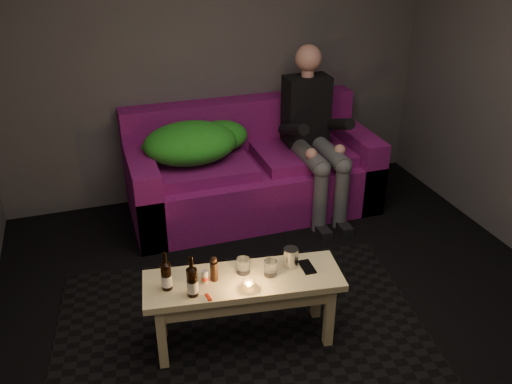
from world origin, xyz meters
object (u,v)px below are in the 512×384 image
sofa (251,172)px  coffee_table (244,289)px  person (313,130)px  beer_bottle_a (166,276)px  beer_bottle_b (192,281)px  steel_cup (291,258)px

sofa → coffee_table: size_ratio=1.76×
person → beer_bottle_a: person is taller
coffee_table → beer_bottle_b: size_ratio=4.75×
beer_bottle_b → coffee_table: bearing=11.3°
sofa → person: person is taller
beer_bottle_a → steel_cup: size_ratio=1.99×
sofa → beer_bottle_a: bearing=-122.2°
beer_bottle_a → beer_bottle_b: beer_bottle_b is taller
beer_bottle_b → beer_bottle_a: bearing=140.7°
person → beer_bottle_a: 2.18m
beer_bottle_b → person: bearing=47.9°
person → beer_bottle_b: person is taller
steel_cup → person: bearing=61.9°
sofa → beer_bottle_b: bearing=-117.4°
coffee_table → beer_bottle_a: (-0.46, 0.04, 0.18)m
person → beer_bottle_a: bearing=-136.6°
steel_cup → coffee_table: bearing=-175.2°
beer_bottle_b → steel_cup: 0.65m
coffee_table → steel_cup: steel_cup is taller
beer_bottle_a → beer_bottle_b: bearing=-39.3°
beer_bottle_a → beer_bottle_b: (0.13, -0.11, 0.00)m
beer_bottle_a → person: bearing=43.4°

